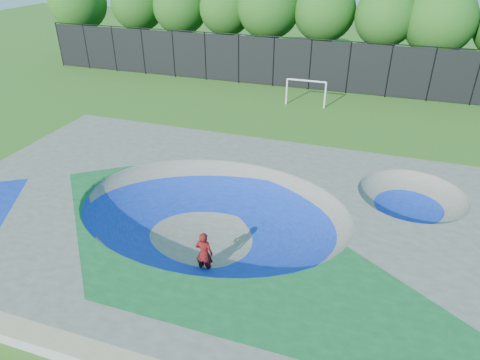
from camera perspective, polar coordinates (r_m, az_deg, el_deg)
name	(u,v)px	position (r m, az deg, el deg)	size (l,w,h in m)	color
ground	(213,237)	(17.73, -3.60, -7.53)	(120.00, 120.00, 0.00)	#2E5E1A
skate_deck	(213,221)	(17.30, -3.68, -5.54)	(22.00, 14.00, 1.50)	gray
skater	(204,253)	(15.49, -4.81, -9.73)	(0.64, 0.42, 1.77)	red
skateboard	(205,272)	(16.04, -4.68, -12.12)	(0.78, 0.22, 0.05)	black
soccer_goal	(306,88)	(31.89, 8.80, 12.03)	(2.94, 0.12, 1.94)	white
fence	(310,64)	(35.57, 9.35, 15.03)	(48.09, 0.09, 4.04)	black
treeline	(289,12)	(40.82, 6.54, 21.41)	(52.39, 7.49, 8.32)	#412B20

